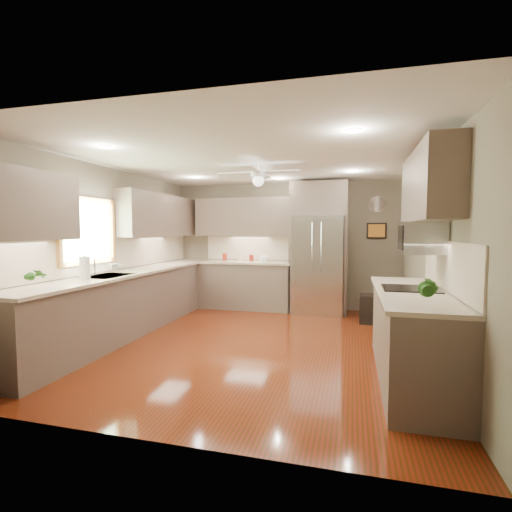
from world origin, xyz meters
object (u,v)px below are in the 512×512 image
at_px(soap_bottle, 115,266).
at_px(paper_towel, 85,268).
at_px(canister_c, 240,257).
at_px(canister_d, 251,258).
at_px(potted_plant_left, 34,275).
at_px(refrigerator, 319,250).
at_px(microwave, 421,238).
at_px(potted_plant_right, 429,288).
at_px(stool, 372,309).
at_px(canister_a, 225,257).
at_px(bowl, 264,260).

xyz_separation_m(soap_bottle, paper_towel, (0.15, -0.81, 0.05)).
distance_m(canister_c, canister_d, 0.22).
bearing_deg(potted_plant_left, paper_towel, 89.75).
xyz_separation_m(refrigerator, paper_towel, (-2.64, -3.08, -0.11)).
relative_size(canister_d, potted_plant_left, 0.46).
height_order(canister_c, potted_plant_left, potted_plant_left).
bearing_deg(canister_c, microwave, -43.79).
relative_size(potted_plant_left, potted_plant_right, 0.95).
bearing_deg(soap_bottle, potted_plant_left, -84.74).
bearing_deg(microwave, stool, 99.90).
bearing_deg(microwave, refrigerator, 116.09).
bearing_deg(canister_c, canister_a, 179.65).
bearing_deg(canister_a, paper_towel, -103.51).
bearing_deg(microwave, paper_towel, -174.58).
distance_m(soap_bottle, bowl, 2.91).
height_order(canister_c, bowl, canister_c).
xyz_separation_m(refrigerator, microwave, (1.33, -2.71, 0.29)).
height_order(canister_d, microwave, microwave).
bearing_deg(canister_d, bowl, -4.41).
bearing_deg(potted_plant_right, soap_bottle, 158.83).
height_order(canister_a, potted_plant_left, potted_plant_left).
xyz_separation_m(canister_d, potted_plant_left, (-1.30, -3.95, 0.09)).
bearing_deg(soap_bottle, bowl, 53.93).
bearing_deg(potted_plant_left, soap_bottle, 95.26).
distance_m(canister_d, microwave, 3.90).
distance_m(canister_d, paper_towel, 3.44).
relative_size(canister_d, soap_bottle, 0.74).
relative_size(canister_d, paper_towel, 0.42).
bearing_deg(potted_plant_left, bowl, 68.26).
height_order(canister_d, potted_plant_left, potted_plant_left).
bearing_deg(stool, paper_towel, -144.80).
bearing_deg(canister_a, potted_plant_right, -51.36).
distance_m(canister_d, bowl, 0.27).
relative_size(canister_a, canister_c, 0.76).
relative_size(canister_d, bowl, 0.66).
bearing_deg(canister_d, microwave, -46.50).
bearing_deg(stool, microwave, -80.10).
bearing_deg(soap_bottle, microwave, -6.04).
distance_m(soap_bottle, stool, 4.19).
distance_m(potted_plant_left, paper_towel, 0.77).
distance_m(canister_c, soap_bottle, 2.63).
bearing_deg(bowl, potted_plant_right, -59.61).
height_order(canister_a, canister_d, canister_a).
bearing_deg(bowl, canister_a, -178.15).
xyz_separation_m(canister_a, bowl, (0.81, 0.03, -0.06)).
distance_m(canister_a, potted_plant_left, 3.98).
xyz_separation_m(bowl, refrigerator, (1.07, -0.08, 0.22)).
height_order(potted_plant_left, potted_plant_right, potted_plant_right).
distance_m(canister_a, paper_towel, 3.23).
height_order(canister_a, refrigerator, refrigerator).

